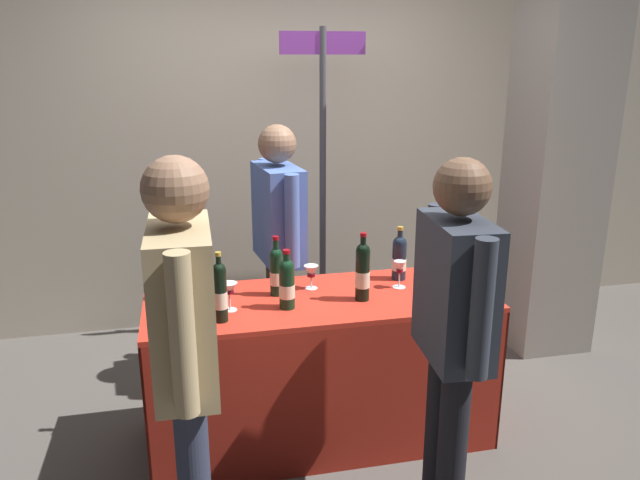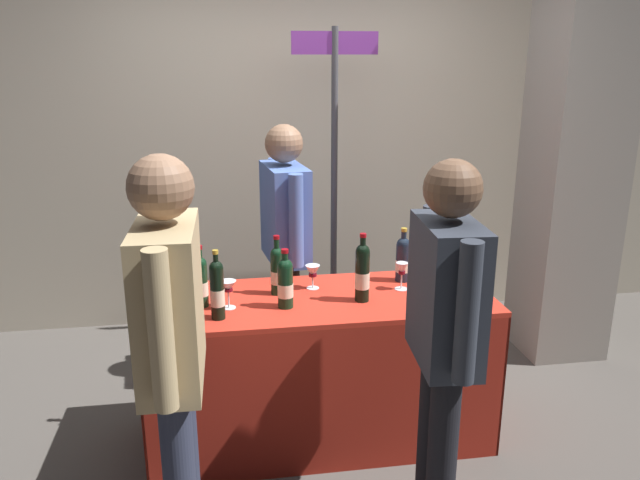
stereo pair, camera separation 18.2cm
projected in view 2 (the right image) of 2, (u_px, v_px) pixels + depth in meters
ground_plane at (320, 434)px, 3.32m from camera, size 12.00×12.00×0.00m
back_partition at (284, 136)px, 4.51m from camera, size 7.28×0.12×2.77m
concrete_pillar at (581, 96)px, 3.84m from camera, size 0.51×0.51×3.41m
tasting_table at (320, 343)px, 3.17m from camera, size 1.73×0.66×0.79m
featured_wine_bottle at (285, 282)px, 2.94m from camera, size 0.08×0.08×0.29m
display_bottle_0 at (217, 289)px, 2.81m from camera, size 0.07×0.07×0.33m
display_bottle_1 at (362, 272)px, 3.02m from camera, size 0.07×0.07×0.34m
display_bottle_2 at (403, 259)px, 3.29m from camera, size 0.08×0.08×0.29m
display_bottle_3 at (201, 281)px, 2.95m from camera, size 0.07×0.07×0.31m
display_bottle_4 at (277, 270)px, 3.11m from camera, size 0.07×0.07×0.31m
wine_glass_near_vendor at (402, 270)px, 3.18m from camera, size 0.07×0.07×0.14m
wine_glass_mid at (313, 272)px, 3.19m from camera, size 0.08×0.08×0.13m
wine_glass_near_taster at (228, 288)px, 2.94m from camera, size 0.08×0.08×0.14m
flower_vase at (190, 273)px, 3.08m from camera, size 0.12×0.10×0.38m
brochure_stand at (453, 280)px, 3.15m from camera, size 0.07×0.15×0.13m
vendor_presenter at (285, 233)px, 3.63m from camera, size 0.26×0.62×1.58m
taster_foreground_right at (444, 323)px, 2.40m from camera, size 0.24×0.58×1.59m
taster_foreground_left at (172, 334)px, 2.21m from camera, size 0.23×0.64×1.64m
booth_signpost at (334, 159)px, 4.11m from camera, size 0.56×0.04×2.12m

